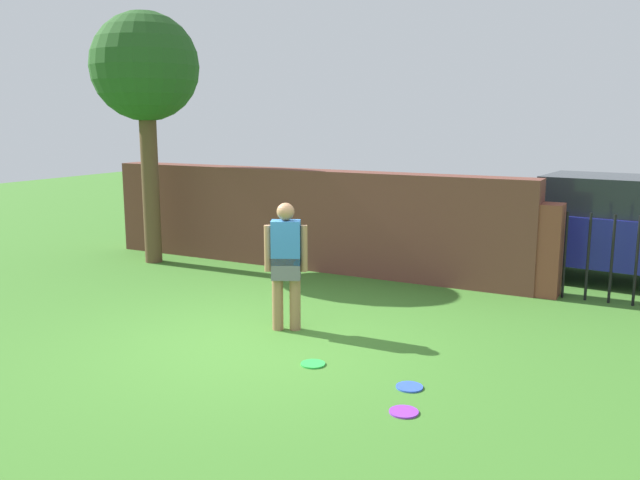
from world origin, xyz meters
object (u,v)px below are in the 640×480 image
object	(u,v)px
frisbee_green	(313,364)
frisbee_purple	(404,412)
frisbee_blue	(409,387)
tree	(145,71)
person	(286,260)
car	(609,228)

from	to	relation	value
frisbee_green	frisbee_purple	bearing A→B (deg)	-27.11
frisbee_purple	frisbee_blue	world-z (taller)	same
tree	frisbee_green	size ratio (longest dim) A/B	16.66
frisbee_blue	frisbee_green	xyz separation A→B (m)	(-1.15, 0.10, 0.00)
tree	person	xyz separation A→B (m)	(4.24, -2.31, -2.56)
frisbee_blue	person	bearing A→B (deg)	153.13
person	frisbee_blue	world-z (taller)	person
frisbee_blue	frisbee_green	size ratio (longest dim) A/B	1.00
tree	frisbee_blue	size ratio (longest dim) A/B	16.66
tree	frisbee_green	xyz separation A→B (m)	(5.12, -3.24, -3.45)
frisbee_purple	tree	bearing A→B (deg)	148.70
car	frisbee_blue	size ratio (longest dim) A/B	16.12
frisbee_purple	frisbee_blue	distance (m)	0.58
tree	car	bearing A→B (deg)	17.69
frisbee_green	tree	bearing A→B (deg)	147.70
tree	person	distance (m)	5.47
tree	person	size ratio (longest dim) A/B	2.78
car	frisbee_purple	world-z (taller)	car
tree	frisbee_purple	xyz separation A→B (m)	(6.42, -3.90, -3.45)
frisbee_blue	frisbee_green	bearing A→B (deg)	174.84
frisbee_purple	frisbee_green	bearing A→B (deg)	152.89
car	frisbee_green	world-z (taller)	car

